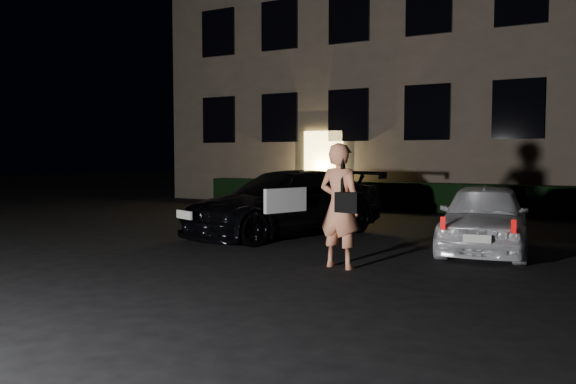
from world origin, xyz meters
The scene contains 6 objects.
ground centered at (0.00, 0.00, 0.00)m, with size 80.00×80.00×0.00m, color black.
building centered at (0.00, 14.99, 6.00)m, with size 20.00×8.11×12.00m.
hedge centered at (0.00, 10.50, 0.42)m, with size 15.00×0.70×0.85m, color black.
sedan centered at (-1.16, 4.04, 0.68)m, with size 3.47×5.07×1.36m.
hatch centered at (2.88, 3.97, 0.60)m, with size 1.78×3.64×1.20m.
man centered at (1.24, 1.37, 0.94)m, with size 0.78×0.56×1.87m.
Camera 1 is at (4.54, -6.30, 1.68)m, focal length 35.00 mm.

